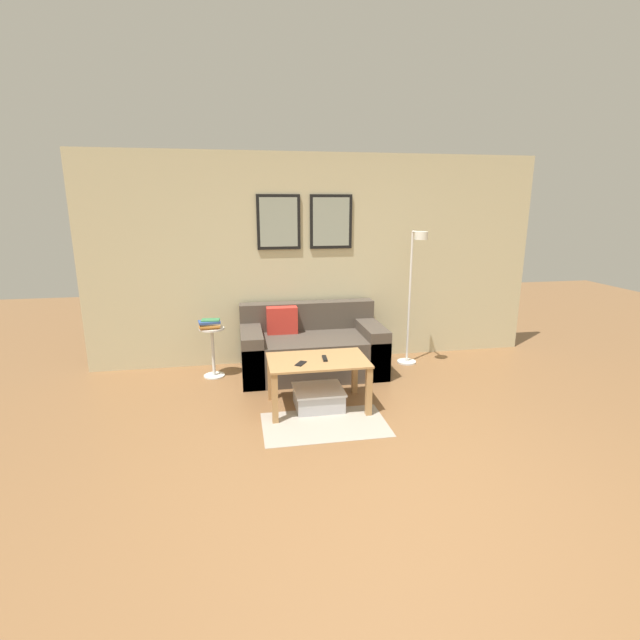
# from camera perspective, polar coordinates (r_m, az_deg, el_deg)

# --- Properties ---
(ground_plane) EXTENTS (16.00, 16.00, 0.00)m
(ground_plane) POSITION_cam_1_polar(r_m,az_deg,el_deg) (3.38, 9.90, -21.61)
(ground_plane) COLOR brown
(wall_back) EXTENTS (5.60, 0.09, 2.55)m
(wall_back) POSITION_cam_1_polar(r_m,az_deg,el_deg) (5.79, -0.21, 7.46)
(wall_back) COLOR #C6BC93
(wall_back) RESTS_ON ground_plane
(area_rug) EXTENTS (1.13, 0.67, 0.01)m
(area_rug) POSITION_cam_1_polar(r_m,az_deg,el_deg) (4.33, 0.60, -12.72)
(area_rug) COLOR #A39989
(area_rug) RESTS_ON ground_plane
(couch) EXTENTS (1.65, 0.90, 0.79)m
(couch) POSITION_cam_1_polar(r_m,az_deg,el_deg) (5.50, -1.10, -3.54)
(couch) COLOR #4C4238
(couch) RESTS_ON ground_plane
(coffee_table) EXTENTS (0.96, 0.61, 0.50)m
(coffee_table) POSITION_cam_1_polar(r_m,az_deg,el_deg) (4.53, -0.29, -5.98)
(coffee_table) COLOR #AD7F4C
(coffee_table) RESTS_ON ground_plane
(storage_bin) EXTENTS (0.48, 0.44, 0.20)m
(storage_bin) POSITION_cam_1_polar(r_m,az_deg,el_deg) (4.64, -0.19, -9.54)
(storage_bin) COLOR #B2B2B7
(storage_bin) RESTS_ON ground_plane
(floor_lamp) EXTENTS (0.24, 0.45, 1.65)m
(floor_lamp) POSITION_cam_1_polar(r_m,az_deg,el_deg) (5.65, 11.49, 4.09)
(floor_lamp) COLOR white
(floor_lamp) RESTS_ON ground_plane
(side_table) EXTENTS (0.29, 0.29, 0.59)m
(side_table) POSITION_cam_1_polar(r_m,az_deg,el_deg) (5.48, -13.06, -3.36)
(side_table) COLOR silver
(side_table) RESTS_ON ground_plane
(book_stack) EXTENTS (0.26, 0.19, 0.10)m
(book_stack) POSITION_cam_1_polar(r_m,az_deg,el_deg) (5.39, -13.39, -0.46)
(book_stack) COLOR #D18438
(book_stack) RESTS_ON side_table
(remote_control) EXTENTS (0.05, 0.15, 0.02)m
(remote_control) POSITION_cam_1_polar(r_m,az_deg,el_deg) (4.49, 0.58, -4.74)
(remote_control) COLOR black
(remote_control) RESTS_ON coffee_table
(cell_phone) EXTENTS (0.13, 0.15, 0.01)m
(cell_phone) POSITION_cam_1_polar(r_m,az_deg,el_deg) (4.37, -2.38, -5.37)
(cell_phone) COLOR black
(cell_phone) RESTS_ON coffee_table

